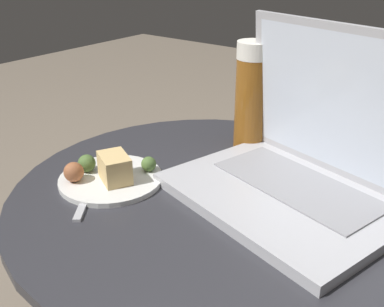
{
  "coord_description": "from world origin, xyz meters",
  "views": [
    {
      "loc": [
        0.38,
        -0.54,
        0.87
      ],
      "look_at": [
        -0.02,
        -0.02,
        0.56
      ],
      "focal_mm": 42.0,
      "sensor_mm": 36.0,
      "label": 1
    }
  ],
  "objects": [
    {
      "name": "laptop",
      "position": [
        0.12,
        0.08,
        0.55
      ],
      "size": [
        0.41,
        0.34,
        0.27
      ],
      "color": "#B2B2B7",
      "rests_on": "table"
    },
    {
      "name": "table",
      "position": [
        0.0,
        0.0,
        0.36
      ],
      "size": [
        0.68,
        0.68,
        0.49
      ],
      "color": "#515156",
      "rests_on": "ground_plane"
    },
    {
      "name": "snack_plate",
      "position": [
        -0.16,
        -0.08,
        0.51
      ],
      "size": [
        0.18,
        0.18,
        0.06
      ],
      "color": "silver",
      "rests_on": "table"
    },
    {
      "name": "beer_glass",
      "position": [
        -0.05,
        0.2,
        0.6
      ],
      "size": [
        0.07,
        0.07,
        0.21
      ],
      "color": "brown",
      "rests_on": "table"
    },
    {
      "name": "fork",
      "position": [
        -0.17,
        -0.11,
        0.5
      ],
      "size": [
        0.13,
        0.17,
        0.01
      ],
      "color": "#B2B2B7",
      "rests_on": "table"
    }
  ]
}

